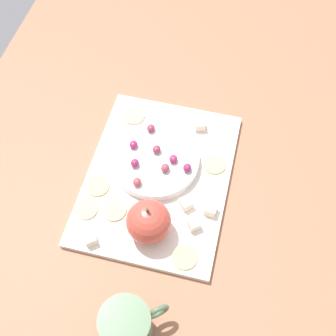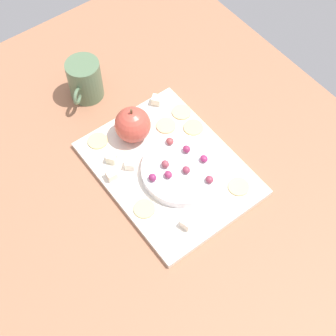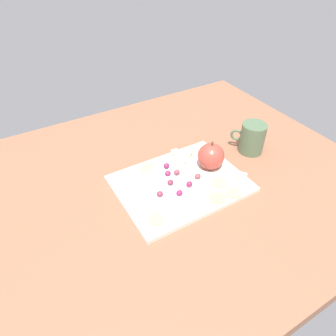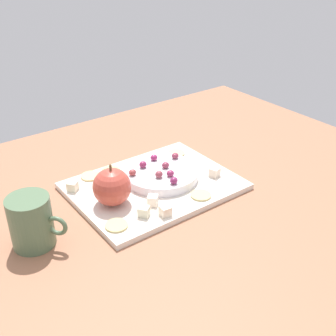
{
  "view_description": "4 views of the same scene",
  "coord_description": "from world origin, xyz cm",
  "px_view_note": "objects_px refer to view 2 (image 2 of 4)",
  "views": [
    {
      "loc": [
        -42.3,
        -7.75,
        78.2
      ],
      "look_at": [
        -2.54,
        1.98,
        9.23
      ],
      "focal_mm": 46.38,
      "sensor_mm": 36.0,
      "label": 1
    },
    {
      "loc": [
        41.67,
        -29.97,
        93.95
      ],
      "look_at": [
        -0.95,
        2.22,
        9.23
      ],
      "focal_mm": 52.63,
      "sensor_mm": 36.0,
      "label": 2
    },
    {
      "loc": [
        32.69,
        56.84,
        63.2
      ],
      "look_at": [
        0.15,
        1.92,
        10.78
      ],
      "focal_mm": 32.41,
      "sensor_mm": 36.0,
      "label": 3
    },
    {
      "loc": [
        -48.63,
        -62.84,
        55.09
      ],
      "look_at": [
        0.05,
        2.49,
        9.48
      ],
      "focal_mm": 45.57,
      "sensor_mm": 36.0,
      "label": 4
    }
  ],
  "objects_px": {
    "grape_1": "(209,179)",
    "grape_6": "(204,159)",
    "platter": "(169,168)",
    "cracker_2": "(144,209)",
    "cheese_cube_2": "(156,100)",
    "grape_7": "(153,177)",
    "grape_4": "(165,164)",
    "serving_dish": "(181,169)",
    "grape_3": "(187,149)",
    "cheese_cube_0": "(112,158)",
    "grape_2": "(186,170)",
    "cracker_4": "(239,187)",
    "cheese_cube_1": "(111,175)",
    "cheese_cube_4": "(130,164)",
    "cup": "(85,80)",
    "cracker_0": "(98,141)",
    "cheese_cube_3": "(187,223)",
    "grape_5": "(168,175)",
    "cracker_5": "(193,127)",
    "cracker_1": "(182,112)",
    "cracker_3": "(166,126)",
    "grape_0": "(170,141)"
  },
  "relations": [
    {
      "from": "cracker_3",
      "to": "grape_7",
      "type": "xyz_separation_m",
      "value": [
        0.1,
        -0.11,
        0.03
      ]
    },
    {
      "from": "cracker_2",
      "to": "cracker_3",
      "type": "bearing_deg",
      "value": 131.27
    },
    {
      "from": "cheese_cube_4",
      "to": "cracker_3",
      "type": "relative_size",
      "value": 0.46
    },
    {
      "from": "platter",
      "to": "cracker_2",
      "type": "height_order",
      "value": "cracker_2"
    },
    {
      "from": "serving_dish",
      "to": "grape_3",
      "type": "bearing_deg",
      "value": 126.02
    },
    {
      "from": "cracker_1",
      "to": "grape_6",
      "type": "bearing_deg",
      "value": -20.2
    },
    {
      "from": "cheese_cube_2",
      "to": "grape_7",
      "type": "distance_m",
      "value": 0.22
    },
    {
      "from": "grape_2",
      "to": "grape_7",
      "type": "bearing_deg",
      "value": -111.95
    },
    {
      "from": "grape_5",
      "to": "platter",
      "type": "bearing_deg",
      "value": 140.97
    },
    {
      "from": "cracker_4",
      "to": "grape_4",
      "type": "height_order",
      "value": "grape_4"
    },
    {
      "from": "cheese_cube_0",
      "to": "grape_3",
      "type": "relative_size",
      "value": 1.18
    },
    {
      "from": "cracker_1",
      "to": "cracker_5",
      "type": "xyz_separation_m",
      "value": [
        0.05,
        -0.01,
        0.0
      ]
    },
    {
      "from": "grape_0",
      "to": "grape_6",
      "type": "relative_size",
      "value": 1.0
    },
    {
      "from": "serving_dish",
      "to": "cracker_0",
      "type": "height_order",
      "value": "serving_dish"
    },
    {
      "from": "cup",
      "to": "platter",
      "type": "bearing_deg",
      "value": 5.25
    },
    {
      "from": "cheese_cube_3",
      "to": "grape_5",
      "type": "distance_m",
      "value": 0.11
    },
    {
      "from": "cracker_2",
      "to": "grape_1",
      "type": "height_order",
      "value": "grape_1"
    },
    {
      "from": "cracker_5",
      "to": "grape_6",
      "type": "relative_size",
      "value": 2.56
    },
    {
      "from": "cracker_3",
      "to": "grape_5",
      "type": "relative_size",
      "value": 2.56
    },
    {
      "from": "cracker_0",
      "to": "grape_1",
      "type": "relative_size",
      "value": 2.56
    },
    {
      "from": "grape_4",
      "to": "serving_dish",
      "type": "bearing_deg",
      "value": 50.32
    },
    {
      "from": "cracker_0",
      "to": "grape_5",
      "type": "height_order",
      "value": "grape_5"
    },
    {
      "from": "cracker_5",
      "to": "grape_3",
      "type": "bearing_deg",
      "value": -50.04
    },
    {
      "from": "cracker_4",
      "to": "cheese_cube_1",
      "type": "bearing_deg",
      "value": -132.14
    },
    {
      "from": "cheese_cube_3",
      "to": "grape_5",
      "type": "xyz_separation_m",
      "value": [
        -0.1,
        0.03,
        0.02
      ]
    },
    {
      "from": "cheese_cube_1",
      "to": "cracker_0",
      "type": "xyz_separation_m",
      "value": [
        -0.1,
        0.03,
        -0.01
      ]
    },
    {
      "from": "serving_dish",
      "to": "cheese_cube_0",
      "type": "relative_size",
      "value": 8.36
    },
    {
      "from": "grape_1",
      "to": "grape_6",
      "type": "relative_size",
      "value": 1.0
    },
    {
      "from": "cracker_2",
      "to": "cracker_4",
      "type": "xyz_separation_m",
      "value": [
        0.08,
        0.19,
        0.0
      ]
    },
    {
      "from": "cheese_cube_0",
      "to": "cracker_1",
      "type": "bearing_deg",
      "value": 93.95
    },
    {
      "from": "grape_0",
      "to": "cheese_cube_3",
      "type": "bearing_deg",
      "value": -26.9
    },
    {
      "from": "grape_3",
      "to": "grape_7",
      "type": "height_order",
      "value": "same"
    },
    {
      "from": "cracker_0",
      "to": "cracker_5",
      "type": "bearing_deg",
      "value": 62.83
    },
    {
      "from": "cracker_3",
      "to": "cracker_5",
      "type": "height_order",
      "value": "same"
    },
    {
      "from": "cracker_0",
      "to": "cracker_3",
      "type": "height_order",
      "value": "same"
    },
    {
      "from": "cheese_cube_1",
      "to": "grape_1",
      "type": "distance_m",
      "value": 0.2
    },
    {
      "from": "grape_4",
      "to": "grape_6",
      "type": "height_order",
      "value": "grape_4"
    },
    {
      "from": "cheese_cube_1",
      "to": "cheese_cube_4",
      "type": "bearing_deg",
      "value": 87.67
    },
    {
      "from": "cheese_cube_0",
      "to": "cheese_cube_1",
      "type": "height_order",
      "value": "same"
    },
    {
      "from": "grape_6",
      "to": "grape_2",
      "type": "bearing_deg",
      "value": -90.54
    },
    {
      "from": "platter",
      "to": "cracker_4",
      "type": "distance_m",
      "value": 0.15
    },
    {
      "from": "grape_4",
      "to": "cup",
      "type": "distance_m",
      "value": 0.29
    },
    {
      "from": "grape_1",
      "to": "grape_4",
      "type": "xyz_separation_m",
      "value": [
        -0.08,
        -0.05,
        0.0
      ]
    },
    {
      "from": "cheese_cube_1",
      "to": "cup",
      "type": "bearing_deg",
      "value": 159.95
    },
    {
      "from": "grape_2",
      "to": "grape_6",
      "type": "relative_size",
      "value": 1.0
    },
    {
      "from": "cracker_2",
      "to": "grape_7",
      "type": "distance_m",
      "value": 0.07
    },
    {
      "from": "cheese_cube_3",
      "to": "grape_7",
      "type": "height_order",
      "value": "grape_7"
    },
    {
      "from": "grape_1",
      "to": "grape_5",
      "type": "distance_m",
      "value": 0.08
    },
    {
      "from": "cheese_cube_1",
      "to": "cup",
      "type": "distance_m",
      "value": 0.25
    },
    {
      "from": "cracker_2",
      "to": "grape_3",
      "type": "xyz_separation_m",
      "value": [
        -0.05,
        0.15,
        0.03
      ]
    }
  ]
}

